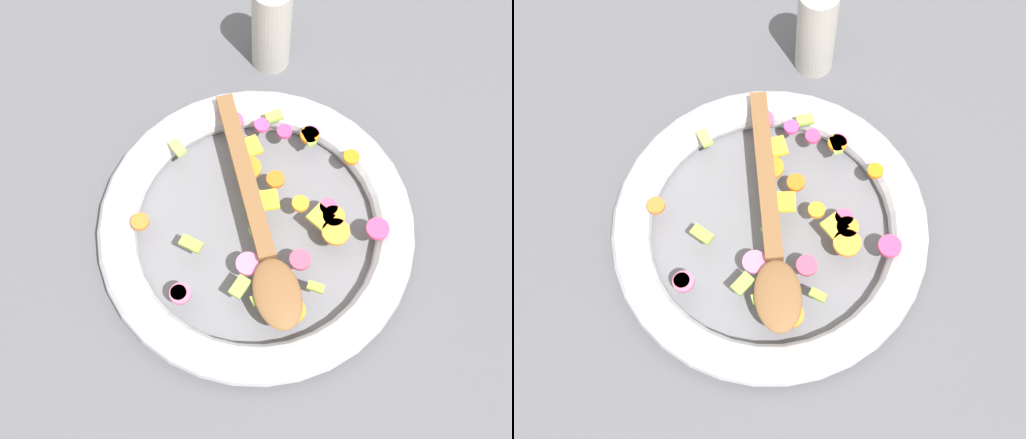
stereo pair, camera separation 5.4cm
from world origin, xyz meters
TOP-DOWN VIEW (x-y plane):
  - ground_plane at (0.00, 0.00)m, footprint 4.00×4.00m
  - skillet at (0.00, 0.00)m, footprint 0.40×0.40m
  - chopped_vegetables at (0.02, -0.02)m, footprint 0.30×0.31m
  - wooden_spoon at (-0.02, -0.02)m, footprint 0.26×0.25m
  - pepper_mill at (0.25, 0.12)m, footprint 0.05×0.05m

SIDE VIEW (x-z plane):
  - ground_plane at x=0.00m, z-range 0.00..0.00m
  - skillet at x=0.00m, z-range 0.00..0.05m
  - chopped_vegetables at x=0.02m, z-range 0.05..0.06m
  - wooden_spoon at x=-0.02m, z-range 0.06..0.07m
  - pepper_mill at x=0.25m, z-range -0.01..0.17m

